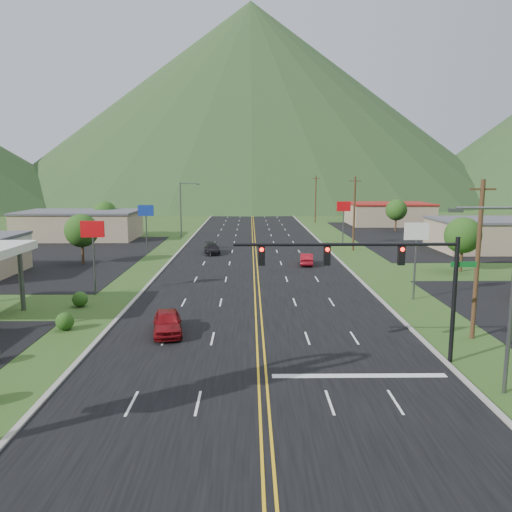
{
  "coord_description": "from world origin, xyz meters",
  "views": [
    {
      "loc": [
        -0.63,
        -12.27,
        10.3
      ],
      "look_at": [
        -0.19,
        23.02,
        4.5
      ],
      "focal_mm": 35.0,
      "sensor_mm": 36.0,
      "label": 1
    }
  ],
  "objects_px": {
    "streetlight_east": "(506,287)",
    "car_red_far": "(307,259)",
    "car_red_near": "(167,323)",
    "car_dark_mid": "(212,249)",
    "traffic_signal": "(382,268)",
    "streetlight_west": "(183,206)"
  },
  "relations": [
    {
      "from": "streetlight_east",
      "to": "car_red_far",
      "type": "height_order",
      "value": "streetlight_east"
    },
    {
      "from": "car_red_near",
      "to": "car_dark_mid",
      "type": "relative_size",
      "value": 0.98
    },
    {
      "from": "traffic_signal",
      "to": "car_red_near",
      "type": "relative_size",
      "value": 2.93
    },
    {
      "from": "car_red_far",
      "to": "car_dark_mid",
      "type": "bearing_deg",
      "value": -29.81
    },
    {
      "from": "car_red_far",
      "to": "streetlight_west",
      "type": "bearing_deg",
      "value": -50.15
    },
    {
      "from": "streetlight_east",
      "to": "streetlight_west",
      "type": "relative_size",
      "value": 1.0
    },
    {
      "from": "streetlight_west",
      "to": "car_red_near",
      "type": "xyz_separation_m",
      "value": [
        5.68,
        -50.97,
        -4.42
      ]
    },
    {
      "from": "streetlight_east",
      "to": "car_red_near",
      "type": "distance_m",
      "value": 19.9
    },
    {
      "from": "streetlight_west",
      "to": "car_dark_mid",
      "type": "relative_size",
      "value": 1.97
    },
    {
      "from": "traffic_signal",
      "to": "streetlight_west",
      "type": "distance_m",
      "value": 58.88
    },
    {
      "from": "traffic_signal",
      "to": "car_red_far",
      "type": "xyz_separation_m",
      "value": [
        -0.6,
        29.94,
        -4.67
      ]
    },
    {
      "from": "streetlight_east",
      "to": "car_dark_mid",
      "type": "bearing_deg",
      "value": 111.66
    },
    {
      "from": "traffic_signal",
      "to": "car_dark_mid",
      "type": "distance_m",
      "value": 40.29
    },
    {
      "from": "car_red_near",
      "to": "car_red_far",
      "type": "height_order",
      "value": "car_red_near"
    },
    {
      "from": "car_red_near",
      "to": "streetlight_east",
      "type": "bearing_deg",
      "value": -37.74
    },
    {
      "from": "car_red_far",
      "to": "streetlight_east",
      "type": "bearing_deg",
      "value": 104.75
    },
    {
      "from": "car_red_near",
      "to": "car_dark_mid",
      "type": "xyz_separation_m",
      "value": [
        0.43,
        33.12,
        -0.1
      ]
    },
    {
      "from": "car_red_far",
      "to": "traffic_signal",
      "type": "bearing_deg",
      "value": 97.03
    },
    {
      "from": "car_dark_mid",
      "to": "traffic_signal",
      "type": "bearing_deg",
      "value": -80.92
    },
    {
      "from": "traffic_signal",
      "to": "car_red_far",
      "type": "height_order",
      "value": "traffic_signal"
    },
    {
      "from": "car_red_near",
      "to": "streetlight_west",
      "type": "bearing_deg",
      "value": 86.37
    },
    {
      "from": "traffic_signal",
      "to": "streetlight_east",
      "type": "relative_size",
      "value": 1.46
    }
  ]
}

